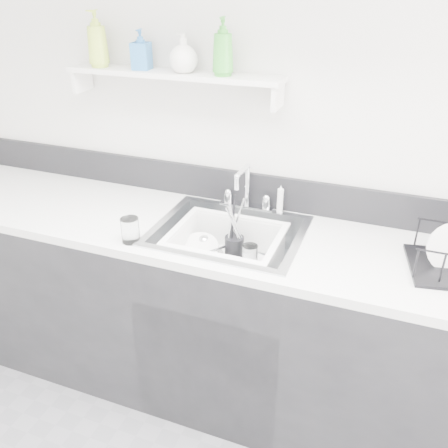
% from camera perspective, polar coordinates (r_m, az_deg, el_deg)
% --- Properties ---
extents(room_shell, '(3.50, 3.00, 2.60)m').
position_cam_1_polar(room_shell, '(1.10, -14.71, 15.64)').
color(room_shell, silver).
rests_on(room_shell, ground).
extents(counter_run, '(3.20, 0.62, 0.92)m').
position_cam_1_polar(counter_run, '(2.30, 0.45, -10.98)').
color(counter_run, black).
rests_on(counter_run, ground).
extents(backsplash, '(3.20, 0.02, 0.16)m').
position_cam_1_polar(backsplash, '(2.27, 3.16, 4.26)').
color(backsplash, black).
rests_on(backsplash, counter_run).
extents(sink, '(0.64, 0.52, 0.20)m').
position_cam_1_polar(sink, '(2.09, 0.49, -3.05)').
color(sink, silver).
rests_on(sink, counter_run).
extents(faucet, '(0.26, 0.18, 0.23)m').
position_cam_1_polar(faucet, '(2.23, 2.72, 3.29)').
color(faucet, silver).
rests_on(faucet, counter_run).
extents(side_sprayer, '(0.03, 0.03, 0.14)m').
position_cam_1_polar(side_sprayer, '(2.20, 6.77, 2.99)').
color(side_sprayer, white).
rests_on(side_sprayer, counter_run).
extents(wall_shelf, '(1.00, 0.16, 0.12)m').
position_cam_1_polar(wall_shelf, '(2.19, -6.23, 17.30)').
color(wall_shelf, silver).
rests_on(wall_shelf, room_shell).
extents(wash_tub, '(0.56, 0.50, 0.18)m').
position_cam_1_polar(wash_tub, '(2.06, 0.26, -3.24)').
color(wash_tub, white).
rests_on(wash_tub, sink).
extents(plate_stack, '(0.23, 0.23, 0.09)m').
position_cam_1_polar(plate_stack, '(2.13, -2.95, -3.66)').
color(plate_stack, white).
rests_on(plate_stack, wash_tub).
extents(utensil_cup, '(0.09, 0.09, 0.29)m').
position_cam_1_polar(utensil_cup, '(2.12, 1.24, -2.66)').
color(utensil_cup, black).
rests_on(utensil_cup, wash_tub).
extents(ladle, '(0.28, 0.16, 0.07)m').
position_cam_1_polar(ladle, '(2.14, -1.02, -3.14)').
color(ladle, silver).
rests_on(ladle, wash_tub).
extents(tumbler_in_tub, '(0.07, 0.07, 0.10)m').
position_cam_1_polar(tumbler_in_tub, '(2.08, 3.12, -3.81)').
color(tumbler_in_tub, white).
rests_on(tumbler_in_tub, wash_tub).
extents(tumbler_counter, '(0.10, 0.10, 0.11)m').
position_cam_1_polar(tumbler_counter, '(1.99, -11.21, -0.72)').
color(tumbler_counter, white).
rests_on(tumbler_counter, counter_run).
extents(bowl_small, '(0.14, 0.14, 0.04)m').
position_cam_1_polar(bowl_small, '(2.04, 2.01, -5.51)').
color(bowl_small, white).
rests_on(bowl_small, wash_tub).
extents(soap_bottle_a, '(0.11, 0.11, 0.24)m').
position_cam_1_polar(soap_bottle_a, '(2.33, -15.03, 20.71)').
color(soap_bottle_a, '#AECF3E').
rests_on(soap_bottle_a, wall_shelf).
extents(soap_bottle_b, '(0.09, 0.09, 0.17)m').
position_cam_1_polar(soap_bottle_b, '(2.23, -9.96, 19.98)').
color(soap_bottle_b, '#2B6EAF').
rests_on(soap_bottle_b, wall_shelf).
extents(soap_bottle_c, '(0.16, 0.16, 0.16)m').
position_cam_1_polar(soap_bottle_c, '(2.13, -4.93, 19.77)').
color(soap_bottle_c, silver).
rests_on(soap_bottle_c, wall_shelf).
extents(soap_bottle_d, '(0.10, 0.10, 0.23)m').
position_cam_1_polar(soap_bottle_d, '(2.05, -0.13, 20.55)').
color(soap_bottle_d, green).
rests_on(soap_bottle_d, wall_shelf).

